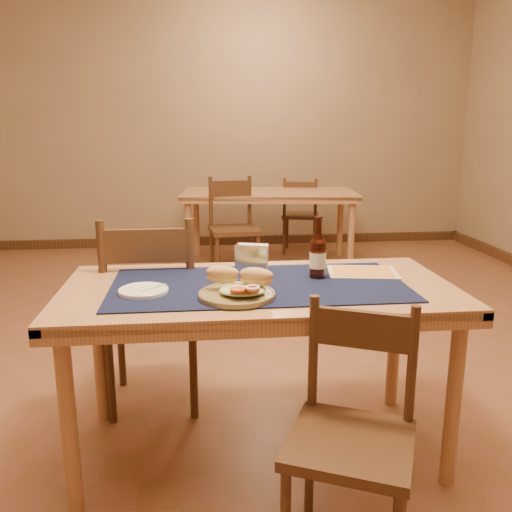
{
  "coord_description": "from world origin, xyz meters",
  "views": [
    {
      "loc": [
        -0.24,
        -2.92,
        1.38
      ],
      "look_at": [
        0.0,
        -0.7,
        0.85
      ],
      "focal_mm": 38.0,
      "sensor_mm": 36.0,
      "label": 1
    }
  ],
  "objects": [
    {
      "name": "chair_back_near",
      "position": [
        0.08,
        1.99,
        0.49
      ],
      "size": [
        0.48,
        0.48,
        0.94
      ],
      "color": "#462B19",
      "rests_on": "ground"
    },
    {
      "name": "chair_main_far",
      "position": [
        -0.48,
        -0.36,
        0.51
      ],
      "size": [
        0.46,
        0.46,
        0.99
      ],
      "color": "#462B19",
      "rests_on": "ground"
    },
    {
      "name": "sandwich_plate",
      "position": [
        -0.09,
        -0.97,
        0.79
      ],
      "size": [
        0.29,
        0.29,
        0.11
      ],
      "color": "brown",
      "rests_on": "placemat"
    },
    {
      "name": "napkin_holder",
      "position": [
        -0.01,
        -0.64,
        0.82
      ],
      "size": [
        0.16,
        0.09,
        0.13
      ],
      "color": "silver",
      "rests_on": "placemat"
    },
    {
      "name": "side_plate",
      "position": [
        -0.46,
        -0.87,
        0.76
      ],
      "size": [
        0.19,
        0.19,
        0.02
      ],
      "color": "white",
      "rests_on": "placemat"
    },
    {
      "name": "room",
      "position": [
        0.0,
        0.0,
        1.4
      ],
      "size": [
        6.04,
        7.04,
        2.84
      ],
      "color": "brown",
      "rests_on": "ground"
    },
    {
      "name": "baseboard",
      "position": [
        0.0,
        0.0,
        0.05
      ],
      "size": [
        6.0,
        7.0,
        0.1
      ],
      "color": "#462B19",
      "rests_on": "ground"
    },
    {
      "name": "placemat",
      "position": [
        0.0,
        -0.8,
        0.75
      ],
      "size": [
        1.2,
        0.6,
        0.01
      ],
      "primitive_type": "cube",
      "color": "#0E1434",
      "rests_on": "main_table"
    },
    {
      "name": "main_table",
      "position": [
        0.0,
        -0.8,
        0.67
      ],
      "size": [
        1.6,
        0.8,
        0.75
      ],
      "color": "#AA7850",
      "rests_on": "ground"
    },
    {
      "name": "beer_bottle",
      "position": [
        0.26,
        -0.73,
        0.85
      ],
      "size": [
        0.07,
        0.07,
        0.26
      ],
      "color": "#48180D",
      "rests_on": "placemat"
    },
    {
      "name": "chair_back_far",
      "position": [
        0.89,
        2.95,
        0.44
      ],
      "size": [
        0.48,
        0.48,
        0.85
      ],
      "color": "#462B19",
      "rests_on": "ground"
    },
    {
      "name": "menu_card",
      "position": [
        0.48,
        -0.67,
        0.76
      ],
      "size": [
        0.33,
        0.27,
        0.01
      ],
      "color": "beige",
      "rests_on": "placemat"
    },
    {
      "name": "fork",
      "position": [
        -0.41,
        -0.85,
        0.77
      ],
      "size": [
        0.09,
        0.1,
        0.0
      ],
      "color": "#8CD072",
      "rests_on": "side_plate"
    },
    {
      "name": "back_table",
      "position": [
        0.48,
        2.5,
        0.67
      ],
      "size": [
        1.81,
        1.04,
        0.75
      ],
      "color": "#AA7850",
      "rests_on": "ground"
    },
    {
      "name": "chair_main_near",
      "position": [
        0.24,
        -1.41,
        0.43
      ],
      "size": [
        0.51,
        0.51,
        0.83
      ],
      "color": "#462B19",
      "rests_on": "ground"
    }
  ]
}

